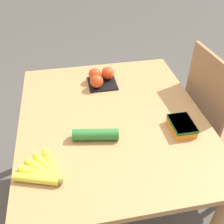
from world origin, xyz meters
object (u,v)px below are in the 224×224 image
chair (214,125)px  banana_bunch (44,172)px  carrot_bag (182,125)px  cucumber_near (96,134)px  tomato_pack (100,77)px

chair → banana_bunch: (0.37, -0.99, 0.25)m
carrot_bag → cucumber_near: size_ratio=0.66×
banana_bunch → carrot_bag: size_ratio=1.36×
chair → carrot_bag: (0.23, -0.35, 0.26)m
tomato_pack → carrot_bag: tomato_pack is taller
banana_bunch → tomato_pack: 0.70m
banana_bunch → tomato_pack: (-0.62, 0.32, 0.02)m
chair → banana_bunch: 1.09m
banana_bunch → carrot_bag: (-0.15, 0.64, 0.01)m
chair → banana_bunch: size_ratio=5.13×
banana_bunch → cucumber_near: 0.28m
tomato_pack → chair: bearing=69.4°
carrot_bag → cucumber_near: cucumber_near is taller
tomato_pack → cucumber_near: tomato_pack is taller
banana_bunch → tomato_pack: tomato_pack is taller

